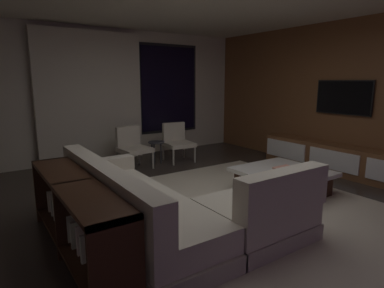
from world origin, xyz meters
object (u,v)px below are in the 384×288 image
(media_console, at_px, (343,161))
(mounted_tv, at_px, (344,97))
(console_table_behind_couch, at_px, (76,215))
(accent_chair_near_window, at_px, (177,140))
(sectional_couch, at_px, (167,210))
(book_stack_on_coffee_table, at_px, (284,169))
(accent_chair_by_curtain, at_px, (132,145))
(side_stool, at_px, (156,146))
(coffee_table, at_px, (282,181))

(media_console, distance_m, mounted_tv, 1.13)
(media_console, height_order, console_table_behind_couch, console_table_behind_couch)
(accent_chair_near_window, bearing_deg, mounted_tv, -48.70)
(media_console, distance_m, console_table_behind_couch, 4.63)
(sectional_couch, distance_m, accent_chair_near_window, 3.34)
(book_stack_on_coffee_table, height_order, console_table_behind_couch, console_table_behind_couch)
(book_stack_on_coffee_table, relative_size, accent_chair_by_curtain, 0.38)
(accent_chair_by_curtain, relative_size, console_table_behind_couch, 0.37)
(accent_chair_by_curtain, relative_size, media_console, 0.25)
(accent_chair_near_window, distance_m, mounted_tv, 3.24)
(mounted_tv, bearing_deg, accent_chair_by_curtain, 142.22)
(side_stool, distance_m, console_table_behind_couch, 3.46)
(mounted_tv, height_order, console_table_behind_couch, mounted_tv)
(console_table_behind_couch, bearing_deg, media_console, 1.46)
(coffee_table, height_order, side_stool, side_stool)
(side_stool, bearing_deg, accent_chair_by_curtain, 174.64)
(coffee_table, relative_size, book_stack_on_coffee_table, 3.96)
(sectional_couch, height_order, accent_chair_near_window, sectional_couch)
(accent_chair_near_window, bearing_deg, coffee_table, -84.92)
(coffee_table, bearing_deg, side_stool, 105.90)
(coffee_table, distance_m, console_table_behind_couch, 2.99)
(accent_chair_near_window, bearing_deg, accent_chair_by_curtain, 178.83)
(console_table_behind_couch, bearing_deg, accent_chair_by_curtain, 56.61)
(accent_chair_near_window, bearing_deg, book_stack_on_coffee_table, -86.32)
(console_table_behind_couch, bearing_deg, sectional_couch, -8.11)
(sectional_couch, relative_size, coffee_table, 2.16)
(coffee_table, relative_size, media_console, 0.37)
(book_stack_on_coffee_table, xyz_separation_m, side_stool, (-0.67, 2.64, -0.02))
(media_console, height_order, mounted_tv, mounted_tv)
(accent_chair_by_curtain, xyz_separation_m, mounted_tv, (3.04, -2.36, 0.92))
(media_console, xyz_separation_m, mounted_tv, (0.18, 0.20, 1.10))
(accent_chair_near_window, bearing_deg, side_stool, -177.05)
(side_stool, relative_size, console_table_behind_couch, 0.22)
(coffee_table, xyz_separation_m, console_table_behind_couch, (-2.98, -0.07, 0.22))
(sectional_couch, height_order, coffee_table, sectional_couch)
(side_stool, bearing_deg, media_console, -46.62)
(accent_chair_near_window, height_order, accent_chair_by_curtain, same)
(sectional_couch, bearing_deg, coffee_table, 5.47)
(media_console, bearing_deg, side_stool, 133.38)
(sectional_couch, bearing_deg, side_stool, 64.12)
(book_stack_on_coffee_table, distance_m, mounted_tv, 2.14)
(sectional_couch, distance_m, accent_chair_by_curtain, 2.93)
(accent_chair_near_window, distance_m, media_console, 3.16)
(sectional_couch, height_order, side_stool, sectional_couch)
(accent_chair_near_window, xyz_separation_m, media_console, (1.87, -2.53, -0.18))
(accent_chair_by_curtain, distance_m, side_stool, 0.49)
(sectional_couch, xyz_separation_m, coffee_table, (2.07, 0.20, -0.10))
(coffee_table, height_order, console_table_behind_couch, console_table_behind_couch)
(book_stack_on_coffee_table, relative_size, mounted_tv, 0.28)
(coffee_table, distance_m, accent_chair_by_curtain, 2.89)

